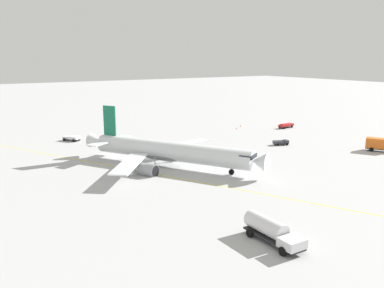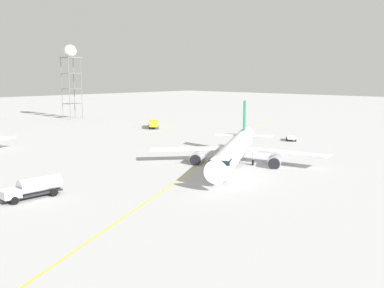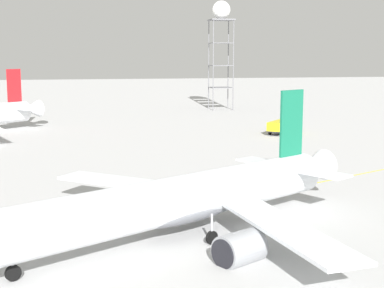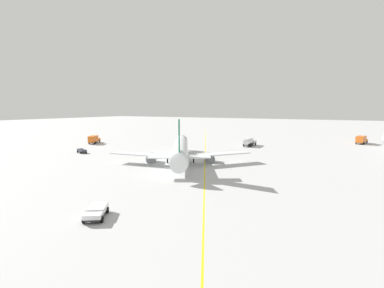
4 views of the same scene
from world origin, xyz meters
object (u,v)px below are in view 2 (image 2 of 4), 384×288
at_px(fuel_tanker_truck, 33,187).
at_px(fire_tender_truck, 154,123).
at_px(pushback_tug_truck, 291,138).
at_px(airliner_main, 235,150).
at_px(radar_tower, 70,57).

relative_size(fuel_tanker_truck, fire_tender_truck, 0.92).
xyz_separation_m(pushback_tug_truck, fire_tender_truck, (6.11, -48.07, 0.73)).
relative_size(pushback_tug_truck, fuel_tanker_truck, 0.58).
bearing_deg(fire_tender_truck, airliner_main, -167.03).
bearing_deg(fuel_tanker_truck, fire_tender_truck, -142.75).
bearing_deg(radar_tower, fire_tender_truck, 90.71).
relative_size(pushback_tug_truck, fire_tender_truck, 0.53).
xyz_separation_m(pushback_tug_truck, radar_tower, (6.71, -96.10, 23.57)).
bearing_deg(pushback_tug_truck, airliner_main, 160.49).
bearing_deg(fuel_tanker_truck, airliner_main, 170.37).
xyz_separation_m(fuel_tanker_truck, fire_tender_truck, (-68.00, -50.67, -0.03)).
distance_m(pushback_tug_truck, fuel_tanker_truck, 74.16).
bearing_deg(pushback_tug_truck, radar_tower, 60.06).
bearing_deg(radar_tower, fuel_tanker_truck, 55.67).
xyz_separation_m(pushback_tug_truck, fuel_tanker_truck, (74.11, 2.60, 0.76)).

